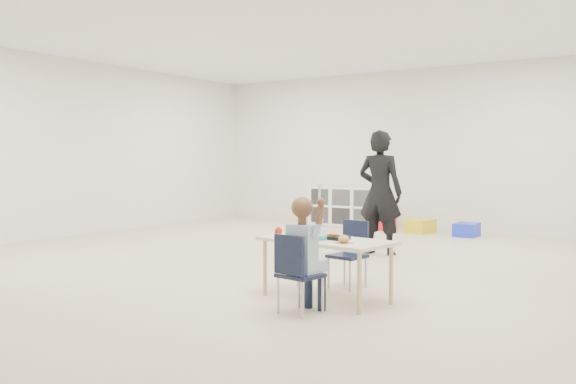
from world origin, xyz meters
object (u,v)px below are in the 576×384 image
Objects in this scene: chair_near at (300,274)px; child at (300,251)px; cubby_shelf at (346,206)px; adult at (380,192)px; table at (326,269)px.

chair_near is 0.18m from child.
adult is (2.05, -2.85, 0.44)m from cubby_shelf.
adult reaches higher than chair_near.
chair_near is 0.45× the size of cubby_shelf.
cubby_shelf is (-2.84, 5.97, -0.15)m from child.
table is at bearing 102.53° from adult.
chair_near is 3.25m from adult.
cubby_shelf is 0.88× the size of adult.
cubby_shelf is (-2.84, 5.97, 0.03)m from chair_near.
chair_near is at bearing -73.54° from table.
adult is at bearing 112.61° from child.
chair_near is at bearing 101.33° from adult.
child reaches higher than table.
table is 0.77× the size of adult.
adult is at bearing -54.34° from cubby_shelf.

